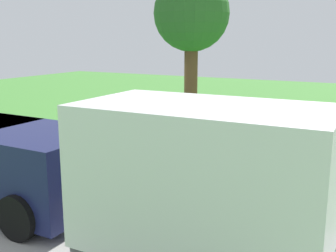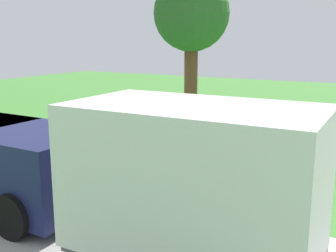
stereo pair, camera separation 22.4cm
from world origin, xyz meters
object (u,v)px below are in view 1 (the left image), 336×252
parasol_teal_0 (135,124)px  parasol_red_1 (185,110)px  parasol_pink_0 (265,123)px  parasol_blue_1 (330,121)px  box_trailer_white (204,182)px  parasol_blue_0 (103,120)px  shade_tree (192,17)px  parasol_purple_0 (306,152)px  park_bench (116,145)px  parasol_red_0 (231,115)px

parasol_teal_0 → parasol_red_1: parasol_red_1 is taller
parasol_pink_0 → parasol_teal_0: (3.91, 1.74, -0.09)m
parasol_red_1 → parasol_blue_1: bearing=179.0°
parasol_teal_0 → box_trailer_white: bearing=128.9°
parasol_blue_0 → parasol_red_1: parasol_red_1 is taller
shade_tree → parasol_teal_0: bearing=-13.4°
parasol_red_1 → parasol_blue_0: bearing=59.2°
parasol_purple_0 → parasol_blue_1: (-0.02, -4.10, 0.08)m
park_bench → parasol_blue_0: 4.14m
parasol_pink_0 → parasol_red_0: 1.80m
parasol_purple_0 → parasol_blue_0: (7.14, -1.24, -0.09)m
park_bench → parasol_red_0: bearing=-100.9°
parasol_pink_0 → parasol_red_1: bearing=-21.2°
parasol_red_0 → park_bench: bearing=79.1°
parasol_blue_1 → parasol_red_1: size_ratio=1.47×
park_bench → parasol_teal_0: size_ratio=2.04×
parasol_blue_0 → parasol_red_1: bearing=-120.8°
park_bench → parasol_red_0: 5.74m
parasol_blue_0 → parasol_pink_0: bearing=-163.7°
parasol_blue_0 → shade_tree: bearing=168.9°
park_bench → parasol_pink_0: size_ratio=1.51×
parasol_blue_1 → shade_tree: bearing=46.3°
parasol_pink_0 → parasol_red_1: parasol_pink_0 is taller
parasol_purple_0 → parasol_blue_1: bearing=-90.3°
parasol_pink_0 → parasol_red_0: size_ratio=1.22×
parasol_red_0 → parasol_blue_1: parasol_blue_1 is taller
park_bench → parasol_blue_0: park_bench is taller
parasol_pink_0 → parasol_teal_0: parasol_pink_0 is taller
parasol_purple_0 → parasol_teal_0: (5.71, -1.05, -0.04)m
parasol_purple_0 → parasol_blue_1: parasol_blue_1 is taller
box_trailer_white → parasol_teal_0: 8.62m
box_trailer_white → shade_tree: size_ratio=0.66×
parasol_red_1 → parasol_pink_0: bearing=158.8°
shade_tree → parasol_blue_1: 5.94m
parasol_teal_0 → parasol_red_1: bearing=-95.9°
box_trailer_white → parasol_purple_0: 5.70m
parasol_red_0 → parasol_pink_0: bearing=147.5°
shade_tree → parasol_red_1: 5.36m
parasol_pink_0 → parasol_blue_1: (-1.82, -1.30, 0.03)m
parasol_purple_0 → parasol_red_0: parasol_purple_0 is taller
parasol_pink_0 → parasol_blue_1: bearing=-144.5°
park_bench → parasol_pink_0: park_bench is taller
parasol_pink_0 → parasol_blue_1: size_ratio=0.98×
park_bench → parasol_red_1: (0.98, -6.06, -0.09)m
parasol_red_0 → parasol_blue_1: bearing=-174.3°
box_trailer_white → parasol_red_1: bearing=-62.7°
parasol_blue_1 → parasol_red_0: bearing=5.7°
park_bench → shade_tree: 4.15m
parasol_red_0 → parasol_teal_0: bearing=48.6°
parasol_purple_0 → parasol_red_1: size_ratio=1.35×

